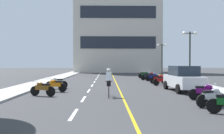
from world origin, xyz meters
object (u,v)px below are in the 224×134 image
at_px(parked_car_near, 183,78).
at_px(cyclist_rider, 109,82).
at_px(motorcycle_5, 55,85).
at_px(motorcycle_6, 57,83).
at_px(motorcycle_3, 205,92).
at_px(motorcycle_7, 162,80).
at_px(motorcycle_12, 150,75).
at_px(motorcycle_2, 212,97).
at_px(motorcycle_10, 153,77).
at_px(motorcycle_8, 159,79).
at_px(motorcycle_11, 148,76).
at_px(motorcycle_9, 159,78).
at_px(street_lamp_far, 162,52).
at_px(motorcycle_13, 145,75).
at_px(motorcycle_4, 42,88).
at_px(street_lamp_mid, 190,45).

xyz_separation_m(parked_car_near, cyclist_rider, (-5.36, -2.64, -0.03)).
xyz_separation_m(motorcycle_5, cyclist_rider, (3.73, -2.51, 0.41)).
bearing_deg(motorcycle_6, motorcycle_3, -32.84).
height_order(motorcycle_7, motorcycle_12, same).
relative_size(motorcycle_2, motorcycle_10, 0.97).
bearing_deg(motorcycle_8, motorcycle_11, 92.66).
xyz_separation_m(motorcycle_10, motorcycle_12, (0.28, 3.10, 0.00)).
relative_size(motorcycle_7, motorcycle_10, 1.00).
height_order(motorcycle_5, motorcycle_11, same).
bearing_deg(motorcycle_3, motorcycle_9, 89.68).
relative_size(motorcycle_7, motorcycle_12, 1.02).
bearing_deg(motorcycle_9, motorcycle_2, -92.20).
bearing_deg(motorcycle_9, motorcycle_3, -90.32).
bearing_deg(motorcycle_6, cyclist_rider, -47.93).
distance_m(motorcycle_11, motorcycle_12, 1.67).
bearing_deg(motorcycle_3, motorcycle_6, 147.16).
bearing_deg(street_lamp_far, motorcycle_13, -139.32).
xyz_separation_m(motorcycle_10, motorcycle_11, (-0.28, 1.52, 0.00)).
bearing_deg(motorcycle_7, motorcycle_2, -90.48).
distance_m(motorcycle_4, motorcycle_8, 12.35).
height_order(motorcycle_5, cyclist_rider, cyclist_rider).
height_order(motorcycle_6, motorcycle_9, same).
xyz_separation_m(motorcycle_9, motorcycle_10, (-0.29, 1.70, 0.00)).
bearing_deg(motorcycle_5, motorcycle_12, 54.43).
height_order(street_lamp_far, motorcycle_10, street_lamp_far).
xyz_separation_m(motorcycle_8, motorcycle_12, (0.34, 6.25, 0.00)).
bearing_deg(motorcycle_8, parked_car_near, -85.91).
distance_m(motorcycle_3, motorcycle_13, 18.48).
xyz_separation_m(motorcycle_6, motorcycle_12, (9.32, 10.58, 0.00)).
height_order(motorcycle_9, motorcycle_11, same).
bearing_deg(street_lamp_mid, motorcycle_13, 110.70).
bearing_deg(motorcycle_3, motorcycle_2, -103.29).
xyz_separation_m(motorcycle_4, motorcycle_12, (9.31, 14.74, 0.00)).
xyz_separation_m(street_lamp_mid, parked_car_near, (-2.60, -6.13, -2.85)).
bearing_deg(motorcycle_3, motorcycle_8, 91.60).
xyz_separation_m(street_lamp_mid, motorcycle_11, (-3.26, 4.72, -3.29)).
xyz_separation_m(motorcycle_6, motorcycle_8, (8.98, 4.33, 0.00)).
bearing_deg(motorcycle_2, street_lamp_mid, 75.27).
bearing_deg(motorcycle_12, motorcycle_10, -95.10).
bearing_deg(motorcycle_8, motorcycle_12, 86.91).
distance_m(motorcycle_10, cyclist_rider, 12.98).
xyz_separation_m(motorcycle_2, motorcycle_4, (-8.80, 3.77, 0.00)).
height_order(motorcycle_4, motorcycle_8, same).
height_order(street_lamp_far, motorcycle_13, street_lamp_far).
distance_m(motorcycle_2, motorcycle_6, 11.85).
xyz_separation_m(street_lamp_mid, motorcycle_8, (-3.04, 0.05, -3.29)).
bearing_deg(motorcycle_11, cyclist_rider, -109.21).
bearing_deg(parked_car_near, motorcycle_2, -95.76).
relative_size(motorcycle_10, motorcycle_11, 1.00).
relative_size(motorcycle_5, motorcycle_12, 0.98).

